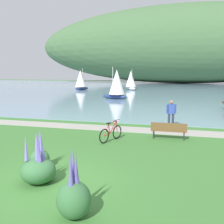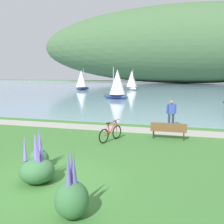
# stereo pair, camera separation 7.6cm
# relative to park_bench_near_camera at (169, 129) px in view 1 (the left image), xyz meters

# --- Properties ---
(ground_plane) EXTENTS (200.00, 200.00, 0.00)m
(ground_plane) POSITION_rel_park_bench_near_camera_xyz_m (-3.39, -6.04, -0.52)
(ground_plane) COLOR #3D7533
(bay_water) EXTENTS (180.00, 80.00, 0.04)m
(bay_water) POSITION_rel_park_bench_near_camera_xyz_m (-3.39, 43.34, -0.50)
(bay_water) COLOR #7A99B2
(bay_water) RESTS_ON ground
(distant_hillside) EXTENTS (93.77, 28.00, 23.64)m
(distant_hillside) POSITION_rel_park_bench_near_camera_xyz_m (1.53, 69.37, 11.34)
(distant_hillside) COLOR #42663D
(distant_hillside) RESTS_ON bay_water
(shoreline_path) EXTENTS (60.00, 1.50, 0.01)m
(shoreline_path) POSITION_rel_park_bench_near_camera_xyz_m (-3.39, 1.68, -0.52)
(shoreline_path) COLOR #A39E93
(shoreline_path) RESTS_ON ground
(park_bench_near_camera) EXTENTS (1.80, 0.48, 0.88)m
(park_bench_near_camera) POSITION_rel_park_bench_near_camera_xyz_m (0.00, 0.00, 0.00)
(park_bench_near_camera) COLOR brown
(park_bench_near_camera) RESTS_ON ground
(bicycle_leaning_near_bench) EXTENTS (0.75, 1.65, 1.01)m
(bicycle_leaning_near_bench) POSITION_rel_park_bench_near_camera_xyz_m (-2.78, -1.07, -0.12)
(bicycle_leaning_near_bench) COLOR black
(bicycle_leaning_near_bench) RESTS_ON ground
(person_at_shoreline) EXTENTS (0.59, 0.31, 1.71)m
(person_at_shoreline) POSITION_rel_park_bench_near_camera_xyz_m (0.03, 2.83, 0.46)
(person_at_shoreline) COLOR #282D47
(person_at_shoreline) RESTS_ON ground
(echium_bush_closest_to_camera) EXTENTS (0.82, 0.82, 1.76)m
(echium_bush_closest_to_camera) POSITION_rel_park_bench_near_camera_xyz_m (-1.88, -7.76, -0.00)
(echium_bush_closest_to_camera) COLOR #386B3D
(echium_bush_closest_to_camera) RESTS_ON ground
(echium_bush_beside_closest) EXTENTS (0.71, 0.71, 1.47)m
(echium_bush_beside_closest) POSITION_rel_park_bench_near_camera_xyz_m (-4.34, -5.15, -0.14)
(echium_bush_beside_closest) COLOR #386B3D
(echium_bush_beside_closest) RESTS_ON ground
(echium_bush_mid_cluster) EXTENTS (0.73, 0.73, 1.49)m
(echium_bush_mid_cluster) POSITION_rel_park_bench_near_camera_xyz_m (-3.56, -6.22, -0.12)
(echium_bush_mid_cluster) COLOR #386B3D
(echium_bush_mid_cluster) RESTS_ON ground
(echium_bush_far_cluster) EXTENTS (1.08, 1.08, 1.60)m
(echium_bush_far_cluster) POSITION_rel_park_bench_near_camera_xyz_m (-3.72, -6.29, -0.11)
(echium_bush_far_cluster) COLOR #386B3D
(echium_bush_far_cluster) RESTS_ON ground
(sailboat_nearest_to_shore) EXTENTS (3.60, 2.52, 4.08)m
(sailboat_nearest_to_shore) POSITION_rel_park_bench_near_camera_xyz_m (-7.22, 18.25, 1.44)
(sailboat_nearest_to_shore) COLOR navy
(sailboat_nearest_to_shore) RESTS_ON bay_water
(sailboat_mid_bay) EXTENTS (2.71, 3.64, 4.13)m
(sailboat_mid_bay) POSITION_rel_park_bench_near_camera_xyz_m (-17.82, 32.54, 1.46)
(sailboat_mid_bay) COLOR navy
(sailboat_mid_bay) RESTS_ON bay_water
(sailboat_toward_hillside) EXTENTS (2.91, 3.42, 4.04)m
(sailboat_toward_hillside) POSITION_rel_park_bench_near_camera_xyz_m (-8.57, 35.61, 1.42)
(sailboat_toward_hillside) COLOR white
(sailboat_toward_hillside) RESTS_ON bay_water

